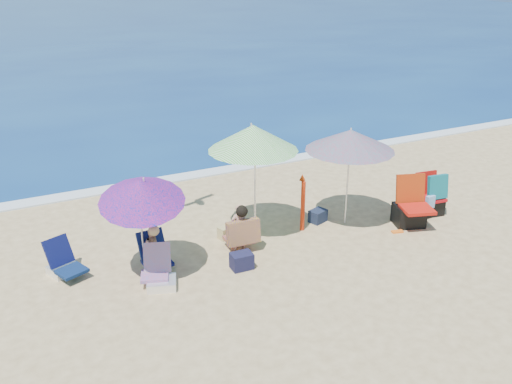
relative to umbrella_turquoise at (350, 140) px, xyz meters
name	(u,v)px	position (x,y,z in m)	size (l,w,h in m)	color
ground	(294,262)	(-1.83, -1.00, -1.84)	(120.00, 120.00, 0.00)	#D8BC84
sea	(26,27)	(-1.83, 44.00, -1.89)	(120.00, 80.00, 0.12)	navy
foam	(196,175)	(-1.83, 4.10, -1.82)	(120.00, 0.50, 0.04)	white
umbrella_turquoise	(350,140)	(0.00, 0.00, 0.00)	(1.91, 1.91, 2.09)	silver
umbrella_striped	(253,138)	(-1.99, 0.40, 0.21)	(2.13, 2.13, 2.35)	white
umbrella_blue	(141,191)	(-4.42, -0.29, -0.20)	(1.82, 1.87, 2.01)	silver
furled_umbrella	(303,201)	(-0.99, 0.13, -1.19)	(0.19, 0.28, 1.19)	red
chair_navy	(64,265)	(-5.73, 0.47, -1.67)	(0.70, 0.86, 0.67)	#0D214A
chair_rainbow	(159,275)	(-4.32, -0.63, -1.66)	(0.67, 0.79, 0.67)	#E7515F
camp_chair_left	(410,211)	(1.15, -0.69, -1.52)	(0.80, 0.95, 1.08)	red
camp_chair_right	(431,199)	(1.92, -0.47, -1.49)	(0.63, 0.61, 0.97)	red
person_center	(241,229)	(-2.52, -0.13, -1.38)	(0.66, 0.58, 0.95)	tan
person_left	(154,249)	(-4.22, -0.07, -1.43)	(0.53, 0.62, 0.90)	tan
bag_navy_a	(242,261)	(-2.81, -0.77, -1.69)	(0.40, 0.29, 0.30)	#181836
bag_black_a	(161,257)	(-4.06, 0.12, -1.75)	(0.33, 0.31, 0.19)	black
bag_tan	(226,232)	(-2.58, 0.47, -1.72)	(0.34, 0.28, 0.25)	tan
bag_navy_b	(318,216)	(-0.50, 0.30, -1.71)	(0.42, 0.37, 0.27)	#182136
orange_item	(397,232)	(0.70, -0.88, -1.83)	(0.26, 0.16, 0.03)	orange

